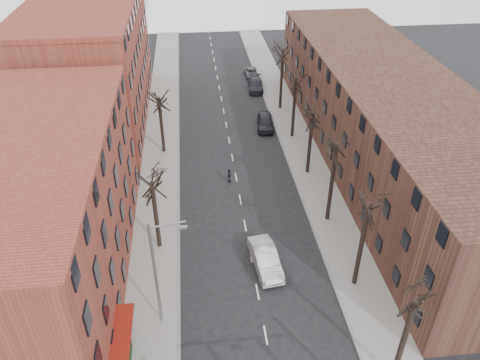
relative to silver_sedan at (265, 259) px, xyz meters
name	(u,v)px	position (x,y,z in m)	size (l,w,h in m)	color
sidewalk_left	(161,147)	(-9.00, 20.37, -0.78)	(4.00, 90.00, 0.15)	gray
sidewalk_right	(297,140)	(7.00, 20.37, -0.78)	(4.00, 90.00, 0.15)	gray
building_left_near	(32,221)	(-17.00, 0.37, 5.15)	(12.00, 26.00, 12.00)	brown
building_left_far	(91,65)	(-17.00, 29.37, 6.15)	(12.00, 28.00, 14.00)	brown
building_right	(385,118)	(15.00, 15.37, 4.15)	(12.00, 50.00, 10.00)	#4D3124
tree_right_b	(354,284)	(6.60, -2.63, -0.85)	(5.20, 5.20, 10.80)	black
tree_right_c	(327,220)	(6.60, 5.37, -0.85)	(5.20, 5.20, 11.60)	black
tree_right_d	(307,173)	(6.60, 13.37, -0.85)	(5.20, 5.20, 10.00)	black
tree_right_e	(292,137)	(6.60, 21.37, -0.85)	(5.20, 5.20, 10.80)	black
tree_right_f	(280,108)	(6.60, 29.37, -0.85)	(5.20, 5.20, 11.60)	black
tree_left_a	(160,246)	(-8.60, 3.37, -0.85)	(5.20, 5.20, 9.50)	black
tree_left_b	(164,152)	(-8.60, 19.37, -0.85)	(5.20, 5.20, 9.50)	black
streetlight	(157,270)	(-8.03, -4.63, 4.16)	(2.45, 0.22, 9.03)	slate
silver_sedan	(265,259)	(0.00, 0.00, 0.00)	(1.80, 5.17, 1.70)	silver
parked_car_near	(265,122)	(3.73, 24.02, -0.03)	(1.95, 4.85, 1.65)	black
parked_car_mid	(256,85)	(4.20, 36.02, -0.11)	(2.09, 5.13, 1.49)	#222129
parked_car_far	(252,73)	(4.30, 41.29, -0.27)	(1.93, 4.19, 1.16)	#53565B
pedestrian_crossing	(229,176)	(-1.78, 12.56, -0.09)	(0.90, 0.37, 1.53)	black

